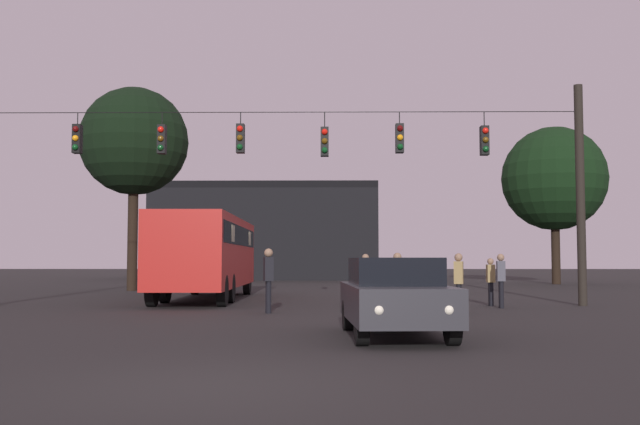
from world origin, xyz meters
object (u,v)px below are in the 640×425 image
at_px(pedestrian_near_bus, 398,280).
at_px(tree_left_silhouette, 554,179).
at_px(pedestrian_crossing_center, 459,280).
at_px(pedestrian_far_side, 366,276).
at_px(city_bus, 207,249).
at_px(car_near_right, 395,295).
at_px(tree_behind_building, 134,142).
at_px(pedestrian_crossing_left, 268,276).
at_px(pedestrian_trailing, 501,277).
at_px(pedestrian_crossing_right, 491,279).

height_order(pedestrian_near_bus, tree_left_silhouette, tree_left_silhouette).
height_order(pedestrian_crossing_center, pedestrian_far_side, pedestrian_far_side).
distance_m(pedestrian_near_bus, pedestrian_far_side, 3.90).
relative_size(pedestrian_far_side, tree_left_silhouette, 0.17).
bearing_deg(city_bus, car_near_right, -66.22).
xyz_separation_m(pedestrian_far_side, tree_behind_building, (-10.61, 11.41, 6.23)).
relative_size(pedestrian_crossing_left, tree_behind_building, 0.18).
distance_m(tree_left_silhouette, tree_behind_building, 25.04).
bearing_deg(tree_left_silhouette, pedestrian_crossing_center, -112.58).
distance_m(pedestrian_crossing_left, tree_left_silhouette, 29.24).
bearing_deg(tree_behind_building, pedestrian_near_bus, -53.51).
relative_size(pedestrian_trailing, tree_left_silhouette, 0.17).
height_order(pedestrian_crossing_right, pedestrian_near_bus, pedestrian_near_bus).
relative_size(pedestrian_crossing_right, pedestrian_near_bus, 0.92).
distance_m(city_bus, tree_left_silhouette, 25.57).
relative_size(car_near_right, pedestrian_crossing_right, 2.88).
relative_size(car_near_right, tree_left_silhouette, 0.46).
bearing_deg(pedestrian_trailing, pedestrian_crossing_center, -125.18).
distance_m(pedestrian_crossing_right, pedestrian_near_bus, 5.03).
bearing_deg(pedestrian_crossing_center, pedestrian_trailing, 54.82).
distance_m(car_near_right, pedestrian_crossing_right, 10.26).
bearing_deg(pedestrian_crossing_right, pedestrian_crossing_center, -115.23).
distance_m(pedestrian_crossing_left, pedestrian_crossing_center, 5.24).
height_order(pedestrian_crossing_right, pedestrian_trailing, pedestrian_trailing).
xyz_separation_m(car_near_right, pedestrian_far_side, (-0.09, 9.56, 0.15)).
height_order(city_bus, pedestrian_trailing, city_bus).
relative_size(city_bus, pedestrian_crossing_right, 7.21).
bearing_deg(tree_left_silhouette, pedestrian_near_bus, -115.63).
xyz_separation_m(pedestrian_crossing_left, pedestrian_near_bus, (3.53, -0.49, -0.08)).
relative_size(pedestrian_crossing_left, pedestrian_near_bus, 1.07).
bearing_deg(pedestrian_trailing, pedestrian_crossing_right, 95.14).
xyz_separation_m(pedestrian_crossing_right, pedestrian_trailing, (0.09, -1.02, 0.08)).
bearing_deg(tree_left_silhouette, pedestrian_crossing_left, -122.43).
height_order(pedestrian_crossing_center, tree_behind_building, tree_behind_building).
relative_size(tree_left_silhouette, tree_behind_building, 0.97).
relative_size(city_bus, tree_behind_building, 1.12).
distance_m(pedestrian_near_bus, pedestrian_trailing, 4.39).
bearing_deg(tree_behind_building, pedestrian_crossing_left, -62.31).
distance_m(pedestrian_trailing, tree_left_silhouette, 24.21).
bearing_deg(pedestrian_crossing_right, tree_behind_building, 141.83).
bearing_deg(city_bus, pedestrian_trailing, -25.57).
bearing_deg(pedestrian_trailing, car_near_right, -115.38).
height_order(pedestrian_trailing, tree_behind_building, tree_behind_building).
bearing_deg(car_near_right, pedestrian_crossing_center, 69.16).
height_order(city_bus, tree_behind_building, tree_behind_building).
height_order(car_near_right, pedestrian_crossing_right, pedestrian_crossing_right).
xyz_separation_m(pedestrian_crossing_left, tree_left_silhouette, (15.41, 24.26, 5.37)).
xyz_separation_m(car_near_right, pedestrian_near_bus, (0.59, 5.72, 0.15)).
bearing_deg(car_near_right, pedestrian_near_bus, 84.15).
relative_size(pedestrian_crossing_left, pedestrian_crossing_center, 1.08).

